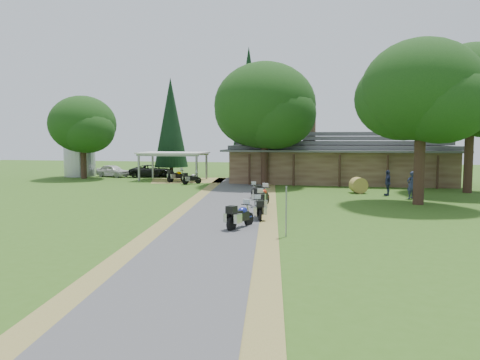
% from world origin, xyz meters
% --- Properties ---
extents(ground, '(120.00, 120.00, 0.00)m').
position_xyz_m(ground, '(0.00, 0.00, 0.00)').
color(ground, '#345A19').
rests_on(ground, ground).
extents(driveway, '(51.95, 51.95, 0.00)m').
position_xyz_m(driveway, '(-0.50, 4.00, 0.00)').
color(driveway, '#464649').
rests_on(driveway, ground).
extents(lodge, '(21.40, 9.40, 4.90)m').
position_xyz_m(lodge, '(6.00, 24.00, 2.45)').
color(lodge, brown).
rests_on(lodge, ground).
extents(silo, '(3.79, 3.79, 6.84)m').
position_xyz_m(silo, '(-22.40, 25.34, 3.42)').
color(silo, gray).
rests_on(silo, ground).
extents(carport, '(6.64, 4.51, 2.84)m').
position_xyz_m(carport, '(-10.46, 22.86, 1.42)').
color(carport, white).
rests_on(carport, ground).
extents(car_white_sedan, '(3.63, 5.50, 1.70)m').
position_xyz_m(car_white_sedan, '(-18.44, 25.38, 0.85)').
color(car_white_sedan, silver).
rests_on(car_white_sedan, ground).
extents(car_dark_suv, '(3.50, 5.68, 2.03)m').
position_xyz_m(car_dark_suv, '(-14.09, 25.99, 1.01)').
color(car_dark_suv, black).
rests_on(car_dark_suv, ground).
extents(motorcycle_row_a, '(1.24, 1.98, 1.29)m').
position_xyz_m(motorcycle_row_a, '(1.46, -0.93, 0.65)').
color(motorcycle_row_a, navy).
rests_on(motorcycle_row_a, ground).
extents(motorcycle_row_b, '(1.01, 1.83, 1.19)m').
position_xyz_m(motorcycle_row_b, '(1.86, 1.78, 0.59)').
color(motorcycle_row_b, '#AAADB1').
rests_on(motorcycle_row_b, ground).
extents(motorcycle_row_c, '(0.95, 1.93, 1.26)m').
position_xyz_m(motorcycle_row_c, '(1.58, 4.04, 0.63)').
color(motorcycle_row_c, '#D4AC06').
rests_on(motorcycle_row_c, ground).
extents(motorcycle_row_d, '(0.99, 2.06, 1.35)m').
position_xyz_m(motorcycle_row_d, '(1.29, 6.55, 0.68)').
color(motorcycle_row_d, red).
rests_on(motorcycle_row_d, ground).
extents(motorcycle_row_e, '(1.25, 1.76, 1.16)m').
position_xyz_m(motorcycle_row_e, '(0.31, 9.69, 0.58)').
color(motorcycle_row_e, black).
rests_on(motorcycle_row_e, ground).
extents(motorcycle_carport_a, '(1.66, 1.97, 1.35)m').
position_xyz_m(motorcycle_carport_a, '(-9.42, 20.94, 0.67)').
color(motorcycle_carport_a, '#EFA100').
rests_on(motorcycle_carport_a, ground).
extents(motorcycle_carport_b, '(1.59, 1.71, 1.21)m').
position_xyz_m(motorcycle_carport_b, '(-7.36, 19.17, 0.60)').
color(motorcycle_carport_b, slate).
rests_on(motorcycle_carport_b, ground).
extents(person_a, '(0.77, 0.68, 2.26)m').
position_xyz_m(person_a, '(10.89, 12.09, 1.13)').
color(person_a, navy).
rests_on(person_a, ground).
extents(person_b, '(0.63, 0.50, 2.03)m').
position_xyz_m(person_b, '(11.14, 12.67, 1.01)').
color(person_b, navy).
rests_on(person_b, ground).
extents(person_c, '(0.60, 0.72, 2.20)m').
position_xyz_m(person_c, '(9.47, 13.89, 1.10)').
color(person_c, navy).
rests_on(person_c, ground).
extents(hay_bale, '(1.46, 1.38, 1.21)m').
position_xyz_m(hay_bale, '(7.42, 15.00, 0.60)').
color(hay_bale, olive).
rests_on(hay_bale, ground).
extents(sign_post, '(0.39, 0.07, 2.17)m').
position_xyz_m(sign_post, '(3.74, -2.35, 1.09)').
color(sign_post, gray).
rests_on(sign_post, ground).
extents(oak_lodge_left, '(9.05, 9.05, 11.54)m').
position_xyz_m(oak_lodge_left, '(-0.64, 19.73, 5.77)').
color(oak_lodge_left, black).
rests_on(oak_lodge_left, ground).
extents(oak_lodge_right, '(8.20, 8.20, 12.80)m').
position_xyz_m(oak_lodge_right, '(15.72, 17.02, 6.40)').
color(oak_lodge_right, black).
rests_on(oak_lodge_right, ground).
extents(oak_driveway, '(7.49, 7.49, 11.65)m').
position_xyz_m(oak_driveway, '(10.90, 9.29, 5.83)').
color(oak_driveway, black).
rests_on(oak_driveway, ground).
extents(oak_silo, '(6.95, 6.95, 9.22)m').
position_xyz_m(oak_silo, '(-20.40, 22.76, 4.61)').
color(oak_silo, black).
rests_on(oak_silo, ground).
extents(cedar_near, '(4.04, 4.04, 13.96)m').
position_xyz_m(cedar_near, '(-3.63, 27.61, 6.98)').
color(cedar_near, black).
rests_on(cedar_near, ground).
extents(cedar_far, '(3.80, 3.80, 11.09)m').
position_xyz_m(cedar_far, '(-12.82, 28.64, 5.54)').
color(cedar_far, black).
rests_on(cedar_far, ground).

